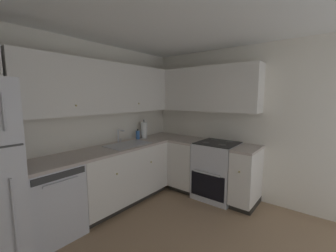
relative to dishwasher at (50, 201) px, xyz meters
name	(u,v)px	position (x,y,z in m)	size (l,w,h in m)	color
wall_back	(82,127)	(0.63, 0.33, 0.77)	(3.65, 0.05, 2.40)	silver
wall_right	(249,124)	(2.43, -1.45, 0.77)	(0.05, 3.61, 2.40)	silver
ceiling	(188,1)	(0.63, -1.45, 2.00)	(3.65, 3.61, 0.05)	white
dishwasher	(50,201)	(0.00, 0.00, 0.00)	(0.60, 0.63, 0.86)	silver
lower_cabinets_back	(122,175)	(1.06, 0.00, 0.00)	(1.50, 0.62, 0.86)	silver
countertop_back	(121,147)	(1.05, 0.00, 0.44)	(2.71, 0.60, 0.04)	#B7A89E
lower_cabinets_right	(209,170)	(2.11, -0.94, 0.00)	(0.62, 1.40, 0.86)	silver
countertop_right	(210,143)	(2.11, -0.94, 0.44)	(0.60, 1.40, 0.03)	#B7A89E
oven_range	(217,170)	(2.13, -1.07, 0.03)	(0.68, 0.62, 1.04)	silver
upper_cabinets_back	(104,88)	(0.89, 0.14, 1.32)	(2.39, 0.34, 0.72)	silver
upper_cabinets_right	(201,89)	(2.25, -0.68, 1.32)	(0.32, 1.95, 0.72)	silver
sink	(128,147)	(1.17, -0.03, 0.42)	(0.66, 0.40, 0.10)	#B7B7BC
faucet	(119,135)	(1.18, 0.18, 0.59)	(0.07, 0.16, 0.22)	silver
soap_bottle	(138,135)	(1.58, 0.18, 0.54)	(0.07, 0.07, 0.18)	#3F72BF
paper_towel_roll	(144,130)	(1.72, 0.16, 0.60)	(0.11, 0.11, 0.34)	white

